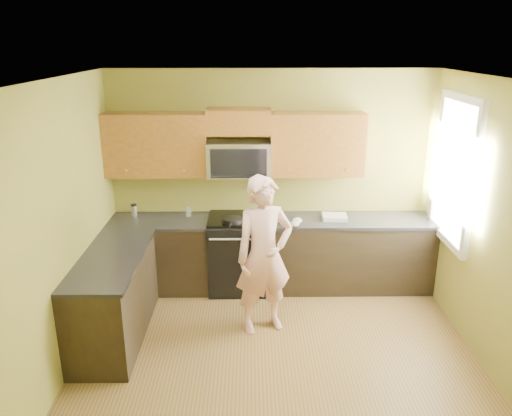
{
  "coord_description": "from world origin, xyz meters",
  "views": [
    {
      "loc": [
        -0.26,
        -4.05,
        3.01
      ],
      "look_at": [
        -0.2,
        1.3,
        1.2
      ],
      "focal_mm": 34.88,
      "sensor_mm": 36.0,
      "label": 1
    }
  ],
  "objects_px": {
    "woman": "(264,256)",
    "travel_mug": "(135,216)",
    "stove": "(240,253)",
    "microwave": "(239,175)",
    "frying_pan": "(232,222)",
    "butter_tub": "(273,219)"
  },
  "relations": [
    {
      "from": "stove",
      "to": "butter_tub",
      "type": "distance_m",
      "value": 0.61
    },
    {
      "from": "frying_pan",
      "to": "butter_tub",
      "type": "bearing_deg",
      "value": 25.45
    },
    {
      "from": "woman",
      "to": "travel_mug",
      "type": "relative_size",
      "value": 10.79
    },
    {
      "from": "woman",
      "to": "butter_tub",
      "type": "height_order",
      "value": "woman"
    },
    {
      "from": "woman",
      "to": "frying_pan",
      "type": "height_order",
      "value": "woman"
    },
    {
      "from": "stove",
      "to": "butter_tub",
      "type": "bearing_deg",
      "value": 1.53
    },
    {
      "from": "microwave",
      "to": "frying_pan",
      "type": "xyz_separation_m",
      "value": [
        -0.08,
        -0.29,
        -0.5
      ]
    },
    {
      "from": "stove",
      "to": "travel_mug",
      "type": "xyz_separation_m",
      "value": [
        -1.31,
        0.14,
        0.45
      ]
    },
    {
      "from": "stove",
      "to": "travel_mug",
      "type": "height_order",
      "value": "travel_mug"
    },
    {
      "from": "microwave",
      "to": "woman",
      "type": "height_order",
      "value": "woman"
    },
    {
      "from": "frying_pan",
      "to": "woman",
      "type": "bearing_deg",
      "value": -59.28
    },
    {
      "from": "microwave",
      "to": "travel_mug",
      "type": "height_order",
      "value": "microwave"
    },
    {
      "from": "stove",
      "to": "microwave",
      "type": "xyz_separation_m",
      "value": [
        0.0,
        0.12,
        0.97
      ]
    },
    {
      "from": "butter_tub",
      "to": "travel_mug",
      "type": "bearing_deg",
      "value": 175.72
    },
    {
      "from": "microwave",
      "to": "butter_tub",
      "type": "relative_size",
      "value": 5.95
    },
    {
      "from": "butter_tub",
      "to": "microwave",
      "type": "bearing_deg",
      "value": 164.57
    },
    {
      "from": "stove",
      "to": "travel_mug",
      "type": "bearing_deg",
      "value": 173.9
    },
    {
      "from": "butter_tub",
      "to": "frying_pan",
      "type": "bearing_deg",
      "value": -160.8
    },
    {
      "from": "woman",
      "to": "travel_mug",
      "type": "xyz_separation_m",
      "value": [
        -1.59,
        1.09,
        0.06
      ]
    },
    {
      "from": "stove",
      "to": "microwave",
      "type": "bearing_deg",
      "value": 90.0
    },
    {
      "from": "stove",
      "to": "frying_pan",
      "type": "xyz_separation_m",
      "value": [
        -0.08,
        -0.16,
        0.47
      ]
    },
    {
      "from": "microwave",
      "to": "woman",
      "type": "relative_size",
      "value": 0.44
    }
  ]
}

